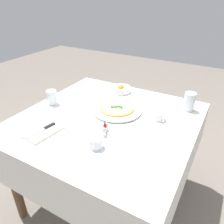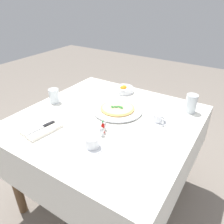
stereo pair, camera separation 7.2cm
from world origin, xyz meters
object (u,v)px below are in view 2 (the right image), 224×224
Objects in this scene: citrus_bowl at (124,89)px; salt_shaker at (102,132)px; coffee_cup_center_back at (92,143)px; water_glass_far_right at (54,97)px; hot_sauce_bottle at (103,128)px; water_glass_right_edge at (191,104)px; napkin_folded at (42,129)px; dinner_knife at (41,127)px; coffee_cup_near_right at (158,118)px; pepper_shaker at (104,126)px; pizza_plate at (117,110)px; pizza at (117,108)px.

salt_shaker is (0.60, 0.20, -0.00)m from citrus_bowl.
coffee_cup_center_back is 0.62m from water_glass_far_right.
hot_sauce_bottle reaches higher than salt_shaker.
coffee_cup_center_back is at bearing 12.00° from hot_sauce_bottle.
water_glass_right_edge is 0.54× the size of napkin_folded.
napkin_folded is 0.76m from citrus_bowl.
dinner_knife is at bearing -65.31° from salt_shaker.
napkin_folded is at bearing -43.63° from water_glass_right_edge.
coffee_cup_near_right is 0.39m from salt_shaker.
pepper_shaker is at bearing -160.35° from hot_sauce_bottle.
hot_sauce_bottle reaches higher than coffee_cup_near_right.
dinner_knife is at bearing -1.85° from napkin_folded.
pizza_plate is 1.45× the size of pizza.
water_glass_right_edge is 0.66m from salt_shaker.
pizza_plate is 0.50m from water_glass_right_edge.
dinner_knife is 2.35× the size of hot_sauce_bottle.
coffee_cup_near_right is (-0.02, 0.29, 0.00)m from pizza.
water_glass_right_edge reaches higher than water_glass_far_right.
citrus_bowl is at bearing 179.60° from dinner_knife.
citrus_bowl is 0.60m from hot_sauce_bottle.
coffee_cup_center_back reaches higher than coffee_cup_near_right.
napkin_folded is at bearing -65.68° from salt_shaker.
coffee_cup_near_right reaches higher than dinner_knife.
water_glass_right_edge is at bearing 144.10° from napkin_folded.
dinner_knife is 3.47× the size of pepper_shaker.
water_glass_right_edge is at bearing 143.94° from pepper_shaker.
water_glass_far_right is 1.87× the size of salt_shaker.
salt_shaker is (0.32, -0.21, -0.00)m from coffee_cup_near_right.
napkin_folded is at bearing -84.30° from coffee_cup_center_back.
water_glass_far_right reaches higher than pepper_shaker.
pizza_plate is at bearing 158.23° from napkin_folded.
hot_sauce_bottle is (0.13, 0.53, -0.01)m from water_glass_far_right.
coffee_cup_center_back reaches higher than salt_shaker.
pepper_shaker is at bearing -41.44° from coffee_cup_near_right.
pizza is (0.00, 0.00, 0.01)m from pizza_plate.
coffee_cup_center_back reaches higher than napkin_folded.
coffee_cup_center_back is 0.14m from hot_sauce_bottle.
coffee_cup_center_back is 0.56× the size of napkin_folded.
dinner_knife is at bearing -29.40° from pizza.
water_glass_far_right reaches higher than napkin_folded.
hot_sauce_bottle is 1.48× the size of pepper_shaker.
pizza_plate is 0.31m from salt_shaker.
pepper_shaker is at bearing 133.43° from dinner_knife.
dinner_knife is at bearing 34.02° from water_glass_far_right.
pizza is at bearing -165.67° from salt_shaker.
pizza is 0.50m from water_glass_right_edge.
coffee_cup_center_back is at bearing 13.16° from pizza_plate.
napkin_folded is at bearing -9.97° from citrus_bowl.
dinner_knife is 0.37m from pepper_shaker.
salt_shaker reaches higher than pizza.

